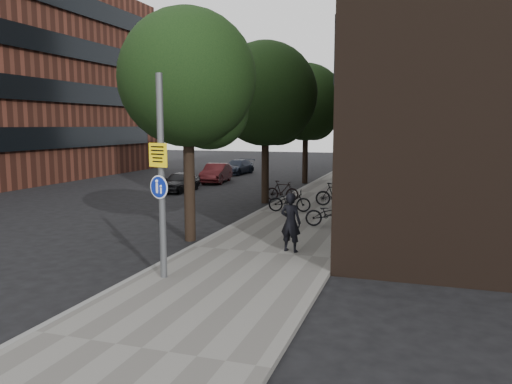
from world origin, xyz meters
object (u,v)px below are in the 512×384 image
at_px(signpost, 161,177).
at_px(parked_bike_facade_near, 330,214).
at_px(parked_car_near, 180,182).
at_px(pedestrian, 291,222).

height_order(signpost, parked_bike_facade_near, signpost).
relative_size(signpost, parked_bike_facade_near, 2.73).
relative_size(parked_bike_facade_near, parked_car_near, 0.53).
distance_m(signpost, parked_car_near, 17.10).
xyz_separation_m(signpost, pedestrian, (2.33, 3.38, -1.59)).
xyz_separation_m(signpost, parked_car_near, (-7.29, 15.34, -2.01)).
bearing_deg(signpost, parked_bike_facade_near, 85.88).
bearing_deg(parked_bike_facade_near, parked_car_near, 37.70).
height_order(signpost, pedestrian, signpost).
relative_size(pedestrian, parked_car_near, 0.52).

